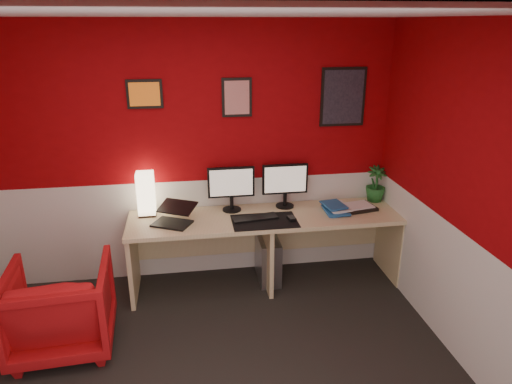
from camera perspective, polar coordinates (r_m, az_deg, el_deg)
name	(u,v)px	position (r m, az deg, el deg)	size (l,w,h in m)	color
ceiling	(177,14)	(2.61, -9.64, 20.65)	(4.00, 3.50, 0.01)	white
wall_back	(185,156)	(4.52, -8.63, 4.33)	(4.00, 0.01, 2.50)	#91060A
wall_right	(490,214)	(3.50, 26.67, -2.44)	(0.01, 3.50, 2.50)	#91060A
wainscot_back	(189,228)	(4.77, -8.16, -4.37)	(4.00, 0.01, 1.00)	silver
wainscot_right	(471,309)	(3.82, 24.82, -12.90)	(0.01, 3.50, 1.00)	silver
desk	(266,250)	(4.58, 1.27, -7.11)	(2.60, 0.65, 0.73)	#CEBA84
shoji_lamp	(146,195)	(4.50, -13.29, -0.36)	(0.16, 0.16, 0.40)	#FFE5B2
laptop	(171,213)	(4.27, -10.31, -2.58)	(0.33, 0.23, 0.22)	black
monitor_left	(231,182)	(4.46, -3.04, 1.21)	(0.45, 0.06, 0.58)	black
monitor_right	(285,179)	(4.55, 3.61, 1.61)	(0.45, 0.06, 0.58)	black
desk_mat	(265,221)	(4.30, 1.05, -3.58)	(0.60, 0.38, 0.01)	black
keyboard	(255,218)	(4.34, -0.14, -3.17)	(0.42, 0.14, 0.02)	black
mouse	(292,218)	(4.33, 4.37, -3.24)	(0.06, 0.10, 0.03)	black
book_bottom	(325,211)	(4.54, 8.40, -2.35)	(0.22, 0.30, 0.03)	#205794
book_middle	(327,208)	(4.56, 8.72, -1.95)	(0.21, 0.28, 0.02)	silver
book_top	(325,206)	(4.53, 8.41, -1.76)	(0.19, 0.26, 0.02)	#205794
zen_tray	(356,208)	(4.68, 12.18, -1.87)	(0.35, 0.25, 0.03)	black
potted_plant	(376,184)	(4.89, 14.44, 0.96)	(0.20, 0.20, 0.36)	#19591E
pc_tower	(268,258)	(4.73, 1.47, -8.12)	(0.20, 0.45, 0.45)	#99999E
armchair	(61,307)	(4.07, -22.73, -12.86)	(0.76, 0.78, 0.71)	#B71013
art_left	(145,94)	(4.40, -13.46, 11.57)	(0.32, 0.02, 0.26)	orange
art_center	(237,97)	(4.42, -2.36, 11.48)	(0.28, 0.02, 0.36)	red
art_right	(343,97)	(4.65, 10.59, 11.35)	(0.44, 0.02, 0.56)	black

